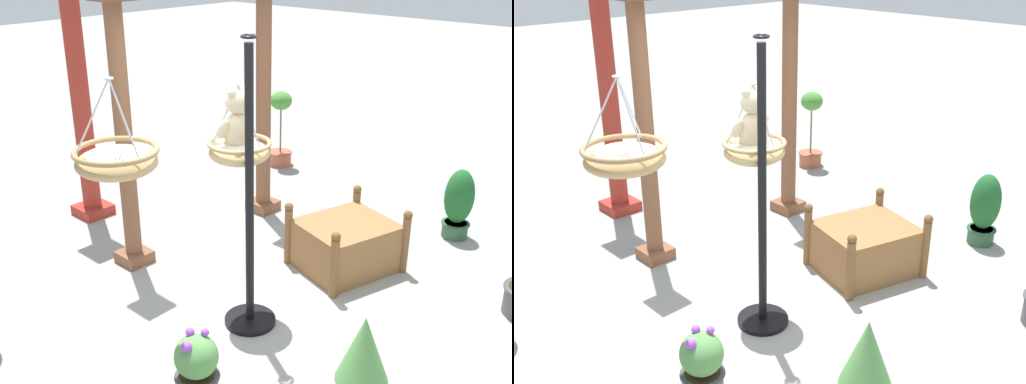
% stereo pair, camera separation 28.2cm
% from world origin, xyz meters
% --- Properties ---
extents(ground_plane, '(40.00, 40.00, 0.00)m').
position_xyz_m(ground_plane, '(0.00, 0.00, 0.00)').
color(ground_plane, gray).
extents(display_pole_central, '(0.44, 0.44, 2.43)m').
position_xyz_m(display_pole_central, '(-0.16, 0.04, 0.75)').
color(display_pole_central, black).
rests_on(display_pole_central, ground).
extents(hanging_basket_with_teddy, '(0.53, 0.53, 0.66)m').
position_xyz_m(hanging_basket_with_teddy, '(-0.01, 0.29, 1.47)').
color(hanging_basket_with_teddy, tan).
extents(teddy_bear, '(0.36, 0.31, 0.52)m').
position_xyz_m(teddy_bear, '(-0.01, 0.31, 1.69)').
color(teddy_bear, beige).
extents(hanging_basket_left_high, '(0.57, 0.57, 0.65)m').
position_xyz_m(hanging_basket_left_high, '(-1.23, 0.23, 1.73)').
color(hanging_basket_left_high, tan).
extents(greenhouse_pillar_left, '(0.33, 0.33, 2.90)m').
position_xyz_m(greenhouse_pillar_left, '(1.64, 1.50, 1.40)').
color(greenhouse_pillar_left, brown).
rests_on(greenhouse_pillar_left, ground).
extents(greenhouse_pillar_right, '(0.32, 0.32, 2.66)m').
position_xyz_m(greenhouse_pillar_right, '(-0.20, 1.62, 1.28)').
color(greenhouse_pillar_right, brown).
rests_on(greenhouse_pillar_right, ground).
extents(greenhouse_pillar_far_back, '(0.40, 0.40, 3.01)m').
position_xyz_m(greenhouse_pillar_far_back, '(0.17, 2.92, 1.45)').
color(greenhouse_pillar_far_back, '#9E2D23').
rests_on(greenhouse_pillar_far_back, ground).
extents(wooden_planter_box, '(1.13, 1.05, 0.67)m').
position_xyz_m(wooden_planter_box, '(1.16, -0.02, 0.27)').
color(wooden_planter_box, olive).
rests_on(wooden_planter_box, ground).
extents(potted_plant_fern_front, '(0.31, 0.31, 0.79)m').
position_xyz_m(potted_plant_fern_front, '(2.54, -0.54, 0.40)').
color(potted_plant_fern_front, '#2D5638').
rests_on(potted_plant_fern_front, ground).
extents(potted_plant_flowering_red, '(0.34, 0.34, 0.53)m').
position_xyz_m(potted_plant_flowering_red, '(-1.07, -0.28, 0.25)').
color(potted_plant_flowering_red, '#4C4C51').
rests_on(potted_plant_flowering_red, ground).
extents(potted_plant_conical_shrub, '(0.37, 0.37, 0.78)m').
position_xyz_m(potted_plant_conical_shrub, '(-0.42, -1.24, 0.40)').
color(potted_plant_conical_shrub, '#BC6042').
rests_on(potted_plant_conical_shrub, ground).
extents(potted_plant_broad_leaf, '(0.35, 0.35, 1.09)m').
position_xyz_m(potted_plant_broad_leaf, '(2.99, 2.38, 0.53)').
color(potted_plant_broad_leaf, '#AD563D').
rests_on(potted_plant_broad_leaf, ground).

